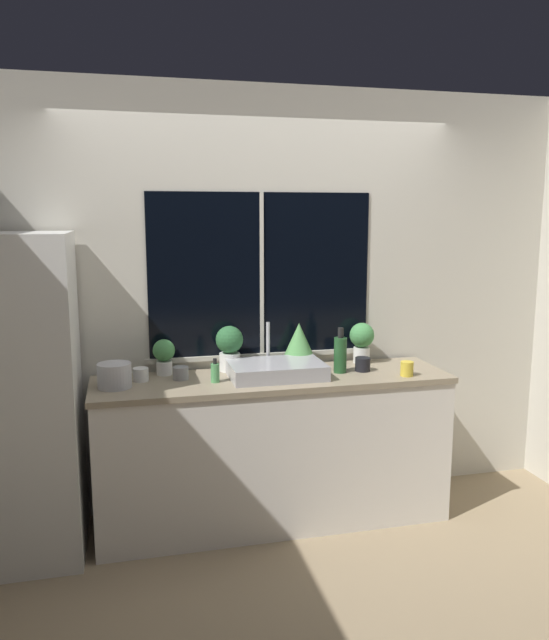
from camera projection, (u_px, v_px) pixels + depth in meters
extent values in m
plane|color=#937F60|center=(284.00, 541.00, 3.68)|extent=(14.00, 14.00, 0.00)
cube|color=beige|center=(260.00, 301.00, 4.05)|extent=(8.00, 0.06, 2.70)
cube|color=black|center=(262.00, 274.00, 3.99)|extent=(1.44, 0.01, 1.03)
cube|color=beige|center=(262.00, 274.00, 3.98)|extent=(0.02, 0.01, 1.03)
cube|color=beige|center=(262.00, 355.00, 4.07)|extent=(1.50, 0.04, 0.03)
cube|color=beige|center=(473.00, 279.00, 5.37)|extent=(0.06, 7.00, 2.70)
cube|color=white|center=(273.00, 452.00, 3.87)|extent=(2.14, 0.56, 0.89)
cube|color=gray|center=(273.00, 380.00, 3.79)|extent=(2.17, 0.58, 0.03)
cube|color=silver|center=(16.00, 399.00, 3.42)|extent=(0.66, 0.64, 1.81)
cube|color=#ADADB2|center=(276.00, 370.00, 3.78)|extent=(0.57, 0.38, 0.09)
cylinder|color=#B7B7BC|center=(268.00, 366.00, 3.99)|extent=(0.04, 0.04, 0.03)
cylinder|color=#B7B7BC|center=(268.00, 343.00, 3.96)|extent=(0.02, 0.02, 0.27)
cylinder|color=white|center=(164.00, 368.00, 3.83)|extent=(0.10, 0.10, 0.09)
sphere|color=#478E4C|center=(164.00, 350.00, 3.81)|extent=(0.14, 0.14, 0.14)
cylinder|color=white|center=(230.00, 362.00, 3.92)|extent=(0.13, 0.13, 0.11)
sphere|color=#2D6638|center=(229.00, 340.00, 3.90)|extent=(0.17, 0.17, 0.17)
cylinder|color=white|center=(299.00, 361.00, 4.03)|extent=(0.09, 0.09, 0.08)
cone|color=#569951|center=(299.00, 339.00, 4.01)|extent=(0.19, 0.19, 0.21)
cylinder|color=white|center=(361.00, 355.00, 4.13)|extent=(0.11, 0.11, 0.11)
sphere|color=#478E4C|center=(362.00, 335.00, 4.11)|extent=(0.16, 0.16, 0.16)
cylinder|color=#519E5B|center=(215.00, 373.00, 3.66)|extent=(0.05, 0.05, 0.11)
cylinder|color=black|center=(215.00, 361.00, 3.64)|extent=(0.02, 0.02, 0.03)
cylinder|color=#235128|center=(340.00, 355.00, 3.87)|extent=(0.08, 0.08, 0.22)
cylinder|color=black|center=(341.00, 333.00, 3.85)|extent=(0.04, 0.04, 0.06)
cylinder|color=gold|center=(407.00, 369.00, 3.80)|extent=(0.08, 0.08, 0.09)
cylinder|color=white|center=(141.00, 375.00, 3.68)|extent=(0.09, 0.09, 0.08)
cylinder|color=gray|center=(181.00, 373.00, 3.72)|extent=(0.09, 0.09, 0.08)
cylinder|color=black|center=(363.00, 364.00, 3.92)|extent=(0.09, 0.09, 0.09)
cylinder|color=#B2B2B7|center=(114.00, 375.00, 3.54)|extent=(0.19, 0.19, 0.14)
cone|color=#B2B2B7|center=(114.00, 362.00, 3.53)|extent=(0.16, 0.16, 0.02)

